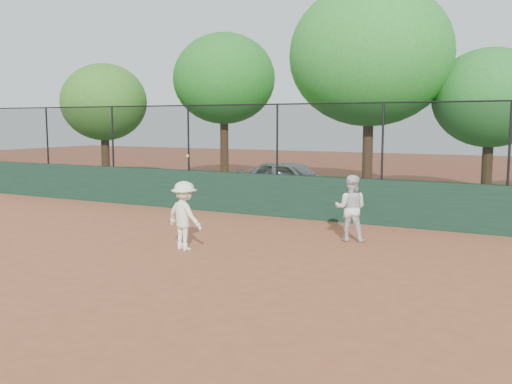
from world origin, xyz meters
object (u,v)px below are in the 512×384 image
at_px(tree_0, 104,102).
at_px(tree_3, 490,98).
at_px(parked_car, 290,179).
at_px(player_main, 184,216).
at_px(player_second, 351,208).
at_px(tree_1, 224,79).
at_px(tree_2, 370,55).

relative_size(tree_0, tree_3, 1.01).
xyz_separation_m(parked_car, player_main, (1.35, -8.52, 0.06)).
relative_size(parked_car, tree_0, 0.76).
xyz_separation_m(player_second, player_main, (-2.83, -2.48, -0.02)).
xyz_separation_m(parked_car, player_second, (4.18, -6.04, 0.08)).
bearing_deg(player_main, tree_3, 65.78).
relative_size(tree_1, tree_2, 0.86).
bearing_deg(tree_1, tree_3, -1.90).
bearing_deg(tree_3, tree_1, 178.10).
relative_size(player_main, tree_1, 0.32).
bearing_deg(player_main, tree_1, 116.72).
bearing_deg(tree_2, tree_1, 168.21).
height_order(player_second, tree_1, tree_1).
distance_m(parked_car, tree_1, 6.33).
bearing_deg(tree_1, parked_car, -32.04).
relative_size(parked_car, tree_2, 0.53).
bearing_deg(tree_1, tree_0, -157.83).
height_order(player_main, tree_0, tree_0).
height_order(parked_car, tree_3, tree_3).
xyz_separation_m(player_main, tree_2, (1.04, 9.81, 4.24)).
height_order(parked_car, tree_0, tree_0).
relative_size(player_second, tree_2, 0.20).
relative_size(parked_car, tree_3, 0.76).
height_order(parked_car, player_second, player_second).
relative_size(player_second, tree_0, 0.29).
bearing_deg(tree_2, tree_3, 15.22).
distance_m(tree_0, tree_3, 15.47).
xyz_separation_m(player_second, tree_0, (-13.33, 6.74, 2.76)).
bearing_deg(parked_car, tree_1, 62.51).
bearing_deg(parked_car, tree_0, 90.14).
xyz_separation_m(tree_1, tree_3, (10.53, -0.35, -1.00)).
distance_m(parked_car, tree_3, 7.23).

